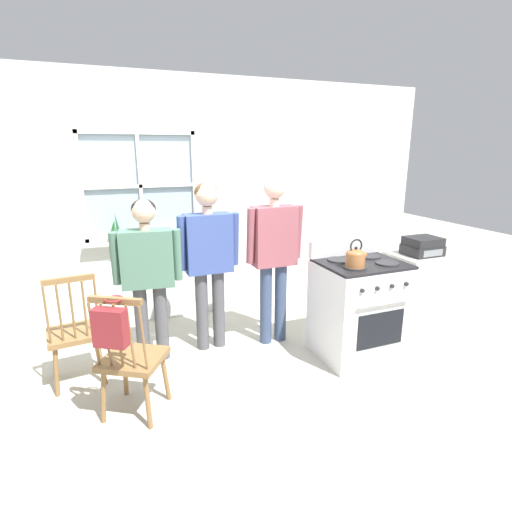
{
  "coord_description": "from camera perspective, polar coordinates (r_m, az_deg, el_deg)",
  "views": [
    {
      "loc": [
        -0.8,
        -3.05,
        1.93
      ],
      "look_at": [
        0.48,
        0.15,
        1.0
      ],
      "focal_mm": 28.0,
      "sensor_mm": 36.0,
      "label": 1
    }
  ],
  "objects": [
    {
      "name": "person_teen_center",
      "position": [
        3.8,
        -6.8,
        0.91
      ],
      "size": [
        0.59,
        0.23,
        1.63
      ],
      "rotation": [
        0.0,
        0.0,
        0.0
      ],
      "color": "#4C4C51",
      "rests_on": "ground_plane"
    },
    {
      "name": "side_counter",
      "position": [
        4.48,
        21.82,
        -5.33
      ],
      "size": [
        0.55,
        0.5,
        0.9
      ],
      "color": "beige",
      "rests_on": "ground_plane"
    },
    {
      "name": "chair_by_window",
      "position": [
        3.15,
        -17.32,
        -13.96
      ],
      "size": [
        0.57,
        0.56,
        0.98
      ],
      "rotation": [
        0.0,
        0.0,
        2.59
      ],
      "color": "olive",
      "rests_on": "ground_plane"
    },
    {
      "name": "ground_plane",
      "position": [
        3.7,
        -6.26,
        -16.46
      ],
      "size": [
        16.0,
        16.0,
        0.0
      ],
      "primitive_type": "plane",
      "color": "#B2AD9E"
    },
    {
      "name": "person_adult_right",
      "position": [
        3.9,
        2.57,
        1.59
      ],
      "size": [
        0.58,
        0.23,
        1.68
      ],
      "rotation": [
        0.0,
        0.0,
        0.01
      ],
      "color": "#384766",
      "rests_on": "ground_plane"
    },
    {
      "name": "wall_back",
      "position": [
        4.57,
        -11.27,
        7.33
      ],
      "size": [
        6.4,
        0.16,
        2.7
      ],
      "color": "silver",
      "rests_on": "ground_plane"
    },
    {
      "name": "person_elderly_left",
      "position": [
        3.69,
        -15.24,
        -1.28
      ],
      "size": [
        0.62,
        0.27,
        1.51
      ],
      "rotation": [
        0.0,
        0.0,
        -0.13
      ],
      "color": "#4C4C51",
      "rests_on": "ground_plane"
    },
    {
      "name": "kettle",
      "position": [
        3.56,
        14.03,
        -0.15
      ],
      "size": [
        0.21,
        0.17,
        0.25
      ],
      "color": "#A86638",
      "rests_on": "stove"
    },
    {
      "name": "handbag",
      "position": [
        2.8,
        -20.11,
        -9.46
      ],
      "size": [
        0.24,
        0.25,
        0.31
      ],
      "color": "maroon",
      "rests_on": "chair_by_window"
    },
    {
      "name": "stereo",
      "position": [
        4.32,
        22.7,
        1.29
      ],
      "size": [
        0.34,
        0.29,
        0.18
      ],
      "color": "#232326",
      "rests_on": "side_counter"
    },
    {
      "name": "stove",
      "position": [
        3.93,
        14.47,
        -7.21
      ],
      "size": [
        0.77,
        0.68,
        1.08
      ],
      "color": "silver",
      "rests_on": "ground_plane"
    },
    {
      "name": "chair_near_wall",
      "position": [
        3.71,
        -24.49,
        -10.07
      ],
      "size": [
        0.46,
        0.45,
        0.98
      ],
      "rotation": [
        0.0,
        0.0,
        -3.03
      ],
      "color": "olive",
      "rests_on": "ground_plane"
    },
    {
      "name": "potted_plant",
      "position": [
        4.45,
        -19.41,
        2.92
      ],
      "size": [
        0.15,
        0.15,
        0.32
      ],
      "color": "beige",
      "rests_on": "wall_back"
    }
  ]
}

